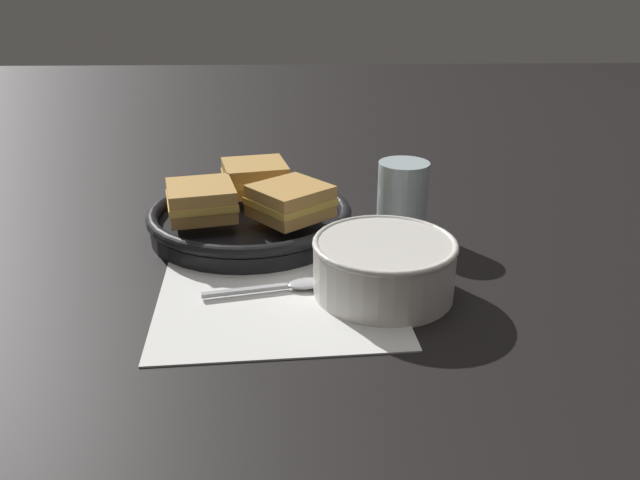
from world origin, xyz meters
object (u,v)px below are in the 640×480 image
at_px(spoon, 287,285).
at_px(sandwich_far_left, 198,200).
at_px(skillet, 247,220).
at_px(drinking_glass, 399,199).
at_px(sandwich_near_left, 287,201).
at_px(sandwich_near_right, 252,177).
at_px(soup_bowl, 380,264).

xyz_separation_m(spoon, sandwich_far_left, (-0.13, 0.16, 0.06)).
distance_m(skillet, drinking_glass, 0.23).
distance_m(sandwich_near_left, drinking_glass, 0.17).
bearing_deg(spoon, sandwich_near_left, 77.94).
height_order(sandwich_near_right, drinking_glass, drinking_glass).
relative_size(skillet, drinking_glass, 2.74).
height_order(soup_bowl, spoon, soup_bowl).
relative_size(spoon, sandwich_near_left, 1.14).
distance_m(skillet, sandwich_near_left, 0.09).
height_order(sandwich_far_left, drinking_glass, drinking_glass).
bearing_deg(sandwich_near_left, soup_bowl, -54.05).
bearing_deg(sandwich_near_right, sandwich_far_left, -123.34).
xyz_separation_m(soup_bowl, skillet, (-0.18, 0.20, -0.02)).
bearing_deg(soup_bowl, sandwich_far_left, 145.66).
height_order(sandwich_near_left, sandwich_near_right, same).
bearing_deg(skillet, drinking_glass, -2.83).
distance_m(soup_bowl, sandwich_far_left, 0.29).
bearing_deg(sandwich_near_right, soup_bowl, -57.72).
xyz_separation_m(soup_bowl, sandwich_near_right, (-0.17, 0.27, 0.02)).
bearing_deg(spoon, skillet, 95.93).
height_order(spoon, sandwich_near_left, sandwich_near_left).
distance_m(spoon, sandwich_near_right, 0.28).
xyz_separation_m(skillet, sandwich_near_right, (0.00, 0.07, 0.04)).
distance_m(skillet, sandwich_near_right, 0.09).
height_order(sandwich_near_left, sandwich_far_left, same).
xyz_separation_m(sandwich_near_right, sandwich_far_left, (-0.07, -0.11, 0.00)).
relative_size(sandwich_near_left, sandwich_near_right, 1.17).
relative_size(spoon, sandwich_near_right, 1.33).
bearing_deg(sandwich_far_left, spoon, -50.79).
relative_size(spoon, drinking_glass, 1.40).
bearing_deg(drinking_glass, spoon, -132.78).
xyz_separation_m(sandwich_near_left, sandwich_far_left, (-0.13, 0.01, 0.00)).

